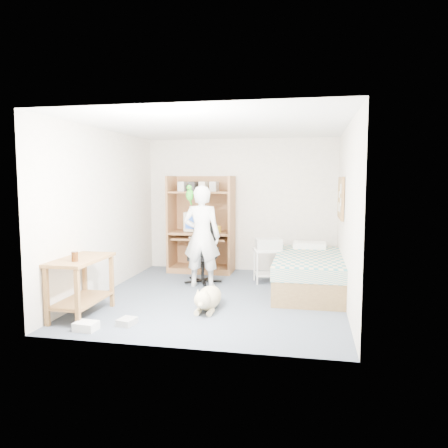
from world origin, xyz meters
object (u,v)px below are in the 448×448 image
object	(u,v)px
bed	(309,273)
office_chair	(203,261)
person	(202,236)
printer_cart	(268,260)
side_desk	(81,278)
computer_hutch	(202,228)
dog	(208,298)

from	to	relation	value
bed	office_chair	distance (m)	1.78
person	bed	bearing A→B (deg)	179.78
bed	printer_cart	bearing A→B (deg)	146.27
side_desk	printer_cart	bearing A→B (deg)	46.27
computer_hutch	dog	distance (m)	2.56
computer_hutch	printer_cart	xyz separation A→B (m)	(1.32, -0.67, -0.44)
printer_cart	person	bearing A→B (deg)	-170.16
bed	office_chair	world-z (taller)	office_chair
dog	office_chair	bearing A→B (deg)	106.10
computer_hutch	bed	distance (m)	2.35
computer_hutch	printer_cart	world-z (taller)	computer_hutch
person	side_desk	bearing A→B (deg)	55.55
printer_cart	computer_hutch	bearing A→B (deg)	137.26
person	printer_cart	world-z (taller)	person
computer_hutch	person	distance (m)	1.20
computer_hutch	bed	world-z (taller)	computer_hutch
printer_cart	side_desk	bearing A→B (deg)	-149.64
computer_hutch	side_desk	xyz separation A→B (m)	(-0.85, -2.94, -0.33)
side_desk	dog	xyz separation A→B (m)	(1.53, 0.56, -0.33)
side_desk	office_chair	bearing A→B (deg)	62.29
office_chair	person	bearing A→B (deg)	-82.03
computer_hutch	dog	xyz separation A→B (m)	(0.68, -2.37, -0.66)
side_desk	person	world-z (taller)	person
dog	printer_cart	world-z (taller)	printer_cart
bed	person	world-z (taller)	person
computer_hutch	bed	size ratio (longest dim) A/B	0.89
dog	printer_cart	bearing A→B (deg)	69.31
computer_hutch	office_chair	xyz separation A→B (m)	(0.24, -0.86, -0.47)
bed	office_chair	xyz separation A→B (m)	(-1.76, 0.26, 0.07)
side_desk	printer_cart	world-z (taller)	side_desk
side_desk	person	bearing A→B (deg)	57.20
side_desk	dog	distance (m)	1.67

